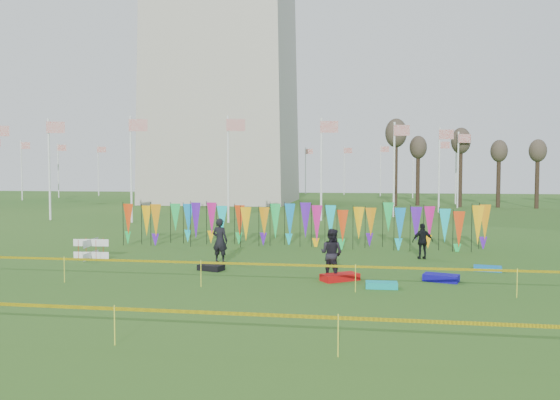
# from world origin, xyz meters

# --- Properties ---
(ground) EXTENTS (160.00, 160.00, 0.00)m
(ground) POSITION_xyz_m (0.00, 0.00, 0.00)
(ground) COLOR #225016
(ground) RESTS_ON ground
(flagpole_ring) EXTENTS (57.40, 56.16, 8.00)m
(flagpole_ring) POSITION_xyz_m (-14.00, 48.00, 4.00)
(flagpole_ring) COLOR white
(flagpole_ring) RESTS_ON ground
(banner_row) EXTENTS (18.64, 0.64, 2.14)m
(banner_row) POSITION_xyz_m (0.28, 8.67, 1.26)
(banner_row) COLOR black
(banner_row) RESTS_ON ground
(caution_tape_near) EXTENTS (26.00, 0.02, 0.90)m
(caution_tape_near) POSITION_xyz_m (-0.22, -1.43, 0.78)
(caution_tape_near) COLOR yellow
(caution_tape_near) RESTS_ON ground
(caution_tape_far) EXTENTS (26.00, 0.02, 0.90)m
(caution_tape_far) POSITION_xyz_m (-0.22, -7.62, 0.78)
(caution_tape_far) COLOR yellow
(caution_tape_far) RESTS_ON ground
(box_kite) EXTENTS (0.81, 0.81, 0.90)m
(box_kite) POSITION_xyz_m (-8.49, 3.39, 0.45)
(box_kite) COLOR red
(box_kite) RESTS_ON ground
(person_left) EXTENTS (0.78, 0.64, 1.88)m
(person_left) POSITION_xyz_m (-2.65, 3.36, 0.94)
(person_left) COLOR black
(person_left) RESTS_ON ground
(person_mid) EXTENTS (1.02, 0.85, 1.80)m
(person_mid) POSITION_xyz_m (2.19, 0.66, 0.90)
(person_mid) COLOR black
(person_mid) RESTS_ON ground
(person_right) EXTENTS (1.00, 0.69, 1.57)m
(person_right) POSITION_xyz_m (5.89, 5.68, 0.78)
(person_right) COLOR black
(person_right) RESTS_ON ground
(kite_bag_turquoise) EXTENTS (1.04, 0.52, 0.21)m
(kite_bag_turquoise) POSITION_xyz_m (3.92, -0.69, 0.10)
(kite_bag_turquoise) COLOR #0BB2AF
(kite_bag_turquoise) RESTS_ON ground
(kite_bag_blue) EXTENTS (1.31, 0.95, 0.25)m
(kite_bag_blue) POSITION_xyz_m (6.02, 0.77, 0.12)
(kite_bag_blue) COLOR #10099B
(kite_bag_blue) RESTS_ON ground
(kite_bag_red) EXTENTS (1.44, 1.26, 0.24)m
(kite_bag_red) POSITION_xyz_m (2.51, 0.36, 0.12)
(kite_bag_red) COLOR red
(kite_bag_red) RESTS_ON ground
(kite_bag_black) EXTENTS (1.08, 0.82, 0.22)m
(kite_bag_black) POSITION_xyz_m (-2.54, 1.58, 0.11)
(kite_bag_black) COLOR black
(kite_bag_black) RESTS_ON ground
(kite_bag_teal) EXTENTS (1.09, 0.66, 0.19)m
(kite_bag_teal) POSITION_xyz_m (8.07, 3.09, 0.10)
(kite_bag_teal) COLOR #0D70C2
(kite_bag_teal) RESTS_ON ground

